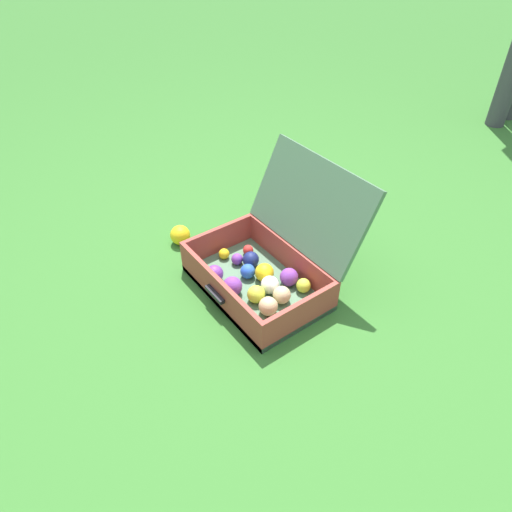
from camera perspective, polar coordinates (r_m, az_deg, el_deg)
name	(u,v)px	position (r m, az deg, el deg)	size (l,w,h in m)	color
ground_plane	(276,295)	(1.85, 2.48, -4.82)	(16.00, 16.00, 0.00)	#336B28
open_suitcase	(268,264)	(1.83, 1.51, -0.98)	(0.56, 0.55, 0.48)	#4C7051
stray_ball_on_grass	(180,235)	(2.11, -9.35, 2.57)	(0.09, 0.09, 0.09)	yellow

